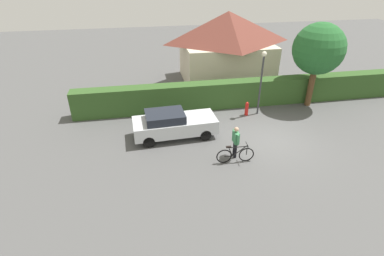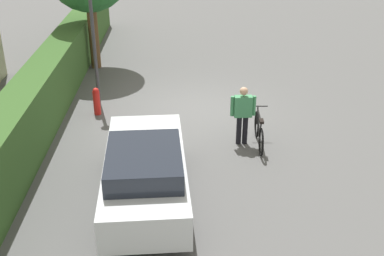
{
  "view_description": "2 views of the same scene",
  "coord_description": "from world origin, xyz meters",
  "px_view_note": "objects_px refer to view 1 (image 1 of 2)",
  "views": [
    {
      "loc": [
        -6.18,
        -11.91,
        7.92
      ],
      "look_at": [
        -4.14,
        -0.55,
        1.39
      ],
      "focal_mm": 28.06,
      "sensor_mm": 36.0,
      "label": 1
    },
    {
      "loc": [
        -13.25,
        0.51,
        5.81
      ],
      "look_at": [
        -3.79,
        0.23,
        1.2
      ],
      "focal_mm": 45.58,
      "sensor_mm": 36.0,
      "label": 2
    }
  ],
  "objects_px": {
    "parked_car_near": "(173,124)",
    "person_rider": "(236,140)",
    "tree_kerbside": "(319,49)",
    "bicycle": "(235,155)",
    "fire_hydrant": "(247,108)",
    "street_lamp": "(262,74)"
  },
  "relations": [
    {
      "from": "parked_car_near",
      "to": "person_rider",
      "type": "bearing_deg",
      "value": -42.05
    },
    {
      "from": "person_rider",
      "to": "tree_kerbside",
      "type": "distance_m",
      "value": 8.08
    },
    {
      "from": "bicycle",
      "to": "fire_hydrant",
      "type": "bearing_deg",
      "value": 64.88
    },
    {
      "from": "street_lamp",
      "to": "bicycle",
      "type": "bearing_deg",
      "value": -121.88
    },
    {
      "from": "bicycle",
      "to": "person_rider",
      "type": "height_order",
      "value": "person_rider"
    },
    {
      "from": "parked_car_near",
      "to": "tree_kerbside",
      "type": "relative_size",
      "value": 0.85
    },
    {
      "from": "fire_hydrant",
      "to": "tree_kerbside",
      "type": "bearing_deg",
      "value": 8.82
    },
    {
      "from": "bicycle",
      "to": "tree_kerbside",
      "type": "distance_m",
      "value": 8.57
    },
    {
      "from": "bicycle",
      "to": "street_lamp",
      "type": "xyz_separation_m",
      "value": [
        2.74,
        4.4,
        2.04
      ]
    },
    {
      "from": "person_rider",
      "to": "tree_kerbside",
      "type": "bearing_deg",
      "value": 36.78
    },
    {
      "from": "bicycle",
      "to": "person_rider",
      "type": "xyz_separation_m",
      "value": [
        0.11,
        0.41,
        0.5
      ]
    },
    {
      "from": "parked_car_near",
      "to": "bicycle",
      "type": "xyz_separation_m",
      "value": [
        2.42,
        -2.7,
        -0.34
      ]
    },
    {
      "from": "parked_car_near",
      "to": "person_rider",
      "type": "xyz_separation_m",
      "value": [
        2.53,
        -2.28,
        0.16
      ]
    },
    {
      "from": "bicycle",
      "to": "tree_kerbside",
      "type": "bearing_deg",
      "value": 38.71
    },
    {
      "from": "parked_car_near",
      "to": "street_lamp",
      "type": "distance_m",
      "value": 5.69
    },
    {
      "from": "street_lamp",
      "to": "person_rider",
      "type": "bearing_deg",
      "value": -123.43
    },
    {
      "from": "tree_kerbside",
      "to": "street_lamp",
      "type": "bearing_deg",
      "value": -170.26
    },
    {
      "from": "bicycle",
      "to": "fire_hydrant",
      "type": "distance_m",
      "value": 4.8
    },
    {
      "from": "tree_kerbside",
      "to": "person_rider",
      "type": "bearing_deg",
      "value": -143.22
    },
    {
      "from": "person_rider",
      "to": "fire_hydrant",
      "type": "relative_size",
      "value": 1.9
    },
    {
      "from": "person_rider",
      "to": "tree_kerbside",
      "type": "height_order",
      "value": "tree_kerbside"
    },
    {
      "from": "parked_car_near",
      "to": "bicycle",
      "type": "relative_size",
      "value": 2.47
    }
  ]
}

